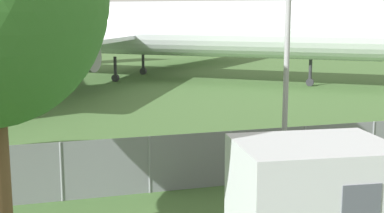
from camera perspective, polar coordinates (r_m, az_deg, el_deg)
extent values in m
cylinder|color=gray|center=(15.68, -13.76, -6.78)|extent=(0.07, 0.07, 1.73)
cylinder|color=gray|center=(15.97, -4.55, -6.21)|extent=(0.07, 0.07, 1.73)
cylinder|color=gray|center=(16.65, 4.10, -5.52)|extent=(0.07, 0.07, 1.73)
cylinder|color=gray|center=(17.67, 11.89, -4.80)|extent=(0.07, 0.07, 1.73)
cylinder|color=gray|center=(18.98, 18.71, -4.09)|extent=(0.07, 0.07, 1.73)
cube|color=slate|center=(15.97, -4.55, -6.21)|extent=(56.00, 0.01, 1.73)
cylinder|color=white|center=(43.13, -4.39, 8.32)|extent=(33.89, 26.35, 4.24)
cube|color=white|center=(53.92, -1.50, 8.01)|extent=(16.09, 16.34, 0.30)
cylinder|color=#939399|center=(51.68, -2.96, 6.68)|extent=(4.20, 3.79, 1.91)
cube|color=white|center=(34.62, -14.81, 6.55)|extent=(13.05, 17.99, 0.30)
cylinder|color=#939399|center=(37.08, -12.91, 5.13)|extent=(4.20, 3.79, 1.91)
cylinder|color=#2D2D33|center=(39.88, 12.50, 3.53)|extent=(0.24, 0.24, 1.94)
cylinder|color=#2D2D33|center=(39.96, 12.47, 2.55)|extent=(0.63, 0.57, 0.56)
cylinder|color=#2D2D33|center=(46.44, -5.24, 4.61)|extent=(0.24, 0.24, 1.94)
cylinder|color=#2D2D33|center=(46.51, -5.23, 3.77)|extent=(0.63, 0.57, 0.56)
cylinder|color=#2D2D33|center=(41.91, -8.19, 3.97)|extent=(0.24, 0.24, 1.94)
cylinder|color=#2D2D33|center=(41.99, -8.17, 3.03)|extent=(0.63, 0.57, 0.56)
cube|color=silver|center=(12.31, 12.66, -9.49)|extent=(3.59, 2.81, 2.52)
cylinder|color=#99999E|center=(15.88, 10.07, 5.02)|extent=(0.16, 0.16, 7.95)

